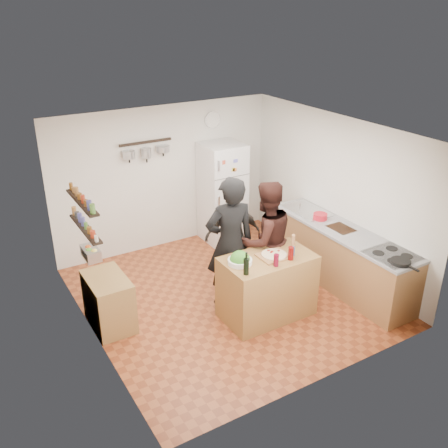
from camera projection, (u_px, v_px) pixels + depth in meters
room_shell at (214, 211)px, 7.28m from camera, size 4.20×4.20×4.20m
prep_island at (267, 286)px, 6.88m from camera, size 1.25×0.72×0.91m
pizza_board at (274, 256)px, 6.71m from camera, size 0.42×0.34×0.02m
pizza at (274, 255)px, 6.70m from camera, size 0.34×0.34×0.02m
salad_bowl at (240, 261)px, 6.52m from camera, size 0.32×0.32×0.06m
wine_bottle at (246, 266)px, 6.24m from camera, size 0.07×0.07×0.22m
wine_glass_near at (276, 260)px, 6.45m from camera, size 0.07×0.07×0.17m
wine_glass_far at (291, 253)px, 6.60m from camera, size 0.08×0.08×0.18m
pepper_mill at (293, 243)px, 6.91m from camera, size 0.05×0.05×0.17m
salt_canister at (292, 251)px, 6.71m from camera, size 0.08×0.08×0.13m
person_left at (230, 243)px, 6.93m from camera, size 0.79×0.59×1.95m
person_center at (266, 241)px, 7.17m from camera, size 0.90×0.71×1.80m
person_back at (233, 235)px, 7.70m from camera, size 0.94×0.59×1.50m
counter_run at (340, 257)px, 7.67m from camera, size 0.63×2.63×0.90m
stove_top at (392, 255)px, 6.74m from camera, size 0.60×0.62×0.02m
skillet at (401, 262)px, 6.51m from camera, size 0.26×0.26×0.05m
sink at (307, 211)px, 8.15m from camera, size 0.50×0.80×0.03m
cutting_board at (341, 229)px, 7.52m from camera, size 0.30×0.40×0.02m
red_bowl at (320, 216)px, 7.80m from camera, size 0.22×0.22×0.09m
fridge at (222, 193)px, 8.94m from camera, size 0.70×0.68×1.80m
wall_clock at (213, 120)px, 8.68m from camera, size 0.30×0.03×0.30m
spice_shelf_lower at (85, 228)px, 6.13m from camera, size 0.12×1.00×0.02m
spice_shelf_upper at (82, 202)px, 5.99m from camera, size 0.12×1.00×0.02m
produce_basket at (91, 253)px, 6.29m from camera, size 0.18×0.35×0.14m
side_table at (109, 302)px, 6.70m from camera, size 0.50×0.80×0.73m
pot_rack at (146, 142)px, 8.09m from camera, size 0.90×0.04×0.04m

